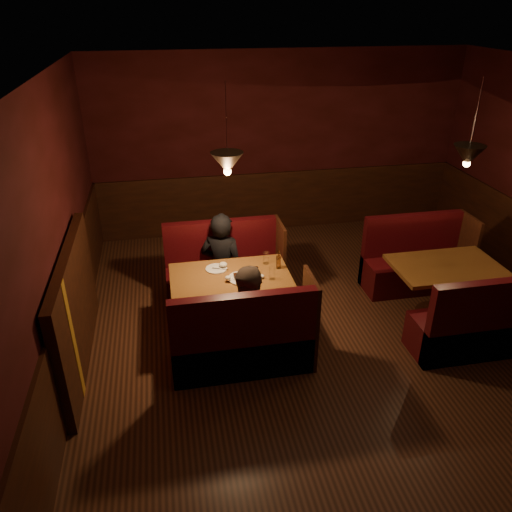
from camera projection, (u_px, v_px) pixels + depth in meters
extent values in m
cube|color=#331C13|center=(349.00, 350.00, 5.65)|extent=(6.00, 7.00, 0.01)
cube|color=#3B2417|center=(378.00, 82.00, 4.32)|extent=(6.00, 7.00, 0.01)
cube|color=black|center=(280.00, 145.00, 8.04)|extent=(6.00, 0.01, 2.90)
cube|color=black|center=(45.00, 260.00, 4.48)|extent=(0.01, 7.00, 2.90)
cube|color=black|center=(280.00, 200.00, 8.46)|extent=(6.00, 0.04, 1.00)
cube|color=black|center=(67.00, 345.00, 4.92)|extent=(0.04, 7.00, 1.00)
cube|color=black|center=(76.00, 310.00, 5.21)|extent=(0.10, 2.20, 1.30)
cube|color=#B27A21|center=(74.00, 341.00, 4.74)|extent=(0.01, 0.12, 1.30)
cylinder|color=#333333|center=(226.00, 123.00, 4.91)|extent=(0.01, 0.01, 0.80)
cone|color=black|center=(227.00, 163.00, 5.09)|extent=(0.34, 0.34, 0.22)
sphere|color=#FFBF72|center=(227.00, 171.00, 5.13)|extent=(0.08, 0.08, 0.08)
cylinder|color=#333333|center=(476.00, 117.00, 5.16)|extent=(0.01, 0.01, 0.80)
cone|color=black|center=(468.00, 155.00, 5.34)|extent=(0.34, 0.34, 0.22)
sphere|color=#FFBF72|center=(467.00, 163.00, 5.38)|extent=(0.08, 0.08, 0.08)
cube|color=brown|center=(230.00, 277.00, 5.71)|extent=(1.37, 0.83, 0.05)
cylinder|color=black|center=(231.00, 304.00, 5.88)|extent=(0.14, 0.14, 0.68)
cylinder|color=black|center=(232.00, 326.00, 6.02)|extent=(0.55, 0.55, 0.04)
cylinder|color=silver|center=(240.00, 278.00, 5.61)|extent=(0.27, 0.27, 0.02)
cube|color=black|center=(237.00, 275.00, 5.62)|extent=(0.09, 0.08, 0.03)
ellipsoid|color=silver|center=(228.00, 278.00, 5.55)|extent=(0.07, 0.07, 0.05)
cube|color=tan|center=(241.00, 279.00, 5.56)|extent=(0.08, 0.08, 0.03)
cylinder|color=silver|center=(237.00, 281.00, 5.54)|extent=(0.09, 0.10, 0.01)
cylinder|color=silver|center=(216.00, 269.00, 5.82)|extent=(0.25, 0.25, 0.01)
ellipsoid|color=beige|center=(223.00, 265.00, 5.84)|extent=(0.10, 0.10, 0.05)
cube|color=silver|center=(220.00, 269.00, 5.79)|extent=(0.19, 0.08, 0.00)
cylinder|color=white|center=(256.00, 270.00, 5.72)|extent=(0.05, 0.05, 0.08)
cylinder|color=white|center=(266.00, 258.00, 5.92)|extent=(0.07, 0.07, 0.15)
cylinder|color=white|center=(272.00, 273.00, 5.59)|extent=(0.07, 0.07, 0.15)
cylinder|color=#47230F|center=(279.00, 262.00, 5.81)|extent=(0.06, 0.06, 0.16)
cylinder|color=#47230F|center=(279.00, 254.00, 5.76)|extent=(0.03, 0.03, 0.07)
ellipsoid|color=white|center=(260.00, 276.00, 5.63)|extent=(0.10, 0.08, 0.04)
cube|color=#360309|center=(223.00, 283.00, 6.55)|extent=(1.46, 0.54, 0.44)
cube|color=#360309|center=(221.00, 256.00, 6.60)|extent=(1.46, 0.12, 1.02)
cube|color=black|center=(280.00, 258.00, 6.54)|extent=(0.04, 0.54, 1.02)
cube|color=#360309|center=(241.00, 349.00, 5.31)|extent=(1.46, 0.54, 0.44)
cube|color=#360309|center=(244.00, 338.00, 5.00)|extent=(1.46, 0.12, 1.02)
cube|color=black|center=(310.00, 319.00, 5.31)|extent=(0.04, 0.54, 1.02)
cube|color=brown|center=(446.00, 266.00, 5.97)|extent=(1.27, 0.81, 0.05)
cylinder|color=black|center=(441.00, 292.00, 6.13)|extent=(0.13, 0.13, 0.67)
cylinder|color=black|center=(437.00, 313.00, 6.27)|extent=(0.53, 0.53, 0.04)
cube|color=#360309|center=(414.00, 273.00, 6.79)|extent=(1.37, 0.53, 0.43)
cube|color=#360309|center=(410.00, 248.00, 6.84)|extent=(1.37, 0.11, 1.00)
cube|color=black|center=(465.00, 250.00, 6.78)|extent=(0.04, 0.53, 1.00)
cube|color=#360309|center=(471.00, 333.00, 5.58)|extent=(1.37, 0.53, 0.43)
cube|color=#360309|center=(487.00, 322.00, 5.27)|extent=(1.37, 0.11, 1.00)
imported|color=black|center=(222.00, 245.00, 6.29)|extent=(0.67, 0.57, 1.56)
imported|color=#3E3029|center=(252.00, 301.00, 5.22)|extent=(0.82, 0.71, 1.45)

